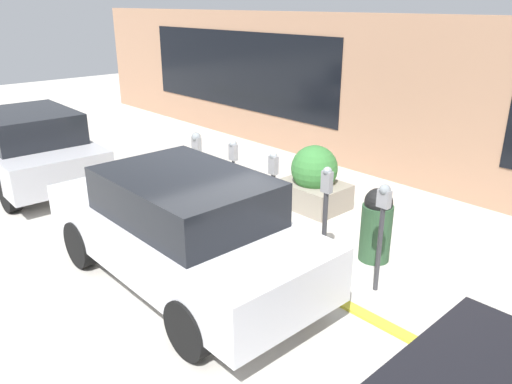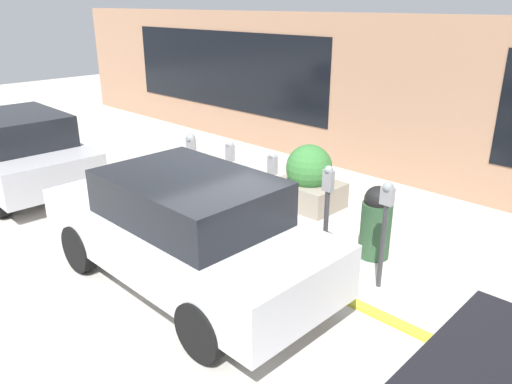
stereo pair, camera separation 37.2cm
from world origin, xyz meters
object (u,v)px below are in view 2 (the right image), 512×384
object	(u,v)px
planter_box	(309,180)
parked_car_middle	(185,229)
parking_meter_fourth	(230,165)
parked_car_rear	(17,151)
parking_meter_nearest	(385,216)
parking_meter_middle	(272,186)
trash_bin	(376,222)
parking_meter_farthest	(191,153)
parking_meter_second	(327,202)

from	to	relation	value
planter_box	parked_car_middle	world-z (taller)	parked_car_middle
parking_meter_fourth	parked_car_rear	size ratio (longest dim) A/B	0.36
parking_meter_nearest	planter_box	size ratio (longest dim) A/B	1.26
parking_meter_middle	parked_car_middle	world-z (taller)	parked_car_middle
parking_meter_nearest	parking_meter_middle	size ratio (longest dim) A/B	1.01
planter_box	trash_bin	bearing A→B (deg)	156.29
parked_car_rear	trash_bin	distance (m)	7.24
parking_meter_nearest	parking_meter_farthest	size ratio (longest dim) A/B	1.07
parking_meter_nearest	trash_bin	world-z (taller)	parking_meter_nearest
parking_meter_nearest	trash_bin	bearing A→B (deg)	-53.12
parking_meter_nearest	parked_car_rear	bearing A→B (deg)	14.19
parking_meter_farthest	parking_meter_fourth	bearing A→B (deg)	179.85
planter_box	parking_meter_farthest	bearing A→B (deg)	45.54
parked_car_middle	planter_box	bearing A→B (deg)	-79.55
parking_meter_nearest	trash_bin	size ratio (longest dim) A/B	1.33
parking_meter_farthest	planter_box	distance (m)	2.22
parking_meter_fourth	parked_car_middle	world-z (taller)	parked_car_middle
parking_meter_second	planter_box	size ratio (longest dim) A/B	1.26
parking_meter_nearest	parked_car_rear	distance (m)	7.53
parking_meter_fourth	parking_meter_second	bearing A→B (deg)	179.57
parking_meter_second	parking_meter_nearest	bearing A→B (deg)	179.68
parking_meter_fourth	trash_bin	bearing A→B (deg)	-164.65
planter_box	parked_car_rear	size ratio (longest dim) A/B	0.29
parking_meter_farthest	parked_car_middle	size ratio (longest dim) A/B	0.32
parking_meter_fourth	planter_box	world-z (taller)	parking_meter_fourth
parking_meter_middle	trash_bin	bearing A→B (deg)	-154.21
parked_car_rear	parked_car_middle	bearing A→B (deg)	-177.78
parking_meter_second	parked_car_rear	xyz separation A→B (m)	(6.36, 1.85, -0.17)
parking_meter_farthest	planter_box	xyz separation A→B (m)	(-1.51, -1.54, -0.53)
parking_meter_second	parking_meter_farthest	distance (m)	3.08
parking_meter_farthest	planter_box	bearing A→B (deg)	-134.46
parking_meter_fourth	parked_car_rear	xyz separation A→B (m)	(4.33, 1.87, -0.26)
parking_meter_second	parked_car_middle	size ratio (longest dim) A/B	0.35
planter_box	parked_car_middle	bearing A→B (deg)	100.39
parking_meter_second	parking_meter_fourth	size ratio (longest dim) A/B	1.02
planter_box	parking_meter_middle	bearing A→B (deg)	108.54
parked_car_middle	parking_meter_middle	bearing A→B (deg)	-87.11
parked_car_middle	parked_car_rear	size ratio (longest dim) A/B	1.07
parking_meter_middle	parked_car_rear	xyz separation A→B (m)	(5.32, 1.83, -0.13)
parking_meter_middle	parking_meter_fourth	bearing A→B (deg)	-1.80
parking_meter_second	parking_meter_fourth	world-z (taller)	parking_meter_second
parking_meter_nearest	parked_car_middle	xyz separation A→B (m)	(1.89, 1.80, -0.21)
parking_meter_second	parked_car_middle	bearing A→B (deg)	62.05
parking_meter_nearest	parking_meter_second	world-z (taller)	parking_meter_second
parking_meter_farthest	planter_box	size ratio (longest dim) A/B	1.18
parking_meter_middle	parking_meter_fourth	world-z (taller)	parking_meter_middle
parking_meter_fourth	parking_meter_farthest	distance (m)	1.05
parking_meter_fourth	parking_meter_middle	bearing A→B (deg)	178.20
parking_meter_nearest	trash_bin	distance (m)	0.99
parking_meter_middle	trash_bin	xyz separation A→B (m)	(-1.45, -0.70, -0.37)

